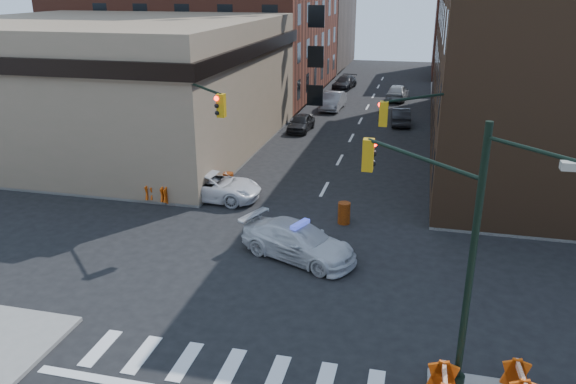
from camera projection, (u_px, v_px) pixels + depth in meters
The scene contains 26 objects.
ground at pixel (283, 268), 23.71m from camera, with size 140.00×140.00×0.00m, color black.
sidewalk_nw at pixel (146, 98), 58.59m from camera, with size 34.00×54.50×0.15m, color gray.
bank_building at pixel (112, 83), 40.92m from camera, with size 22.00×22.00×9.00m, color #8B735B.
commercial_row_ne at pixel (543, 50), 38.91m from camera, with size 14.00×34.00×14.00m, color #4B301E.
filler_nw at pixel (280, 8), 80.94m from camera, with size 20.00×18.00×16.00m, color brown.
filler_ne at pixel (500, 28), 71.39m from camera, with size 16.00×16.00×12.00m, color brown.
signal_pole_se at pixel (443, 237), 15.74m from camera, with size 5.40×5.27×8.00m.
signal_pole_nw at pixel (196, 130), 28.35m from camera, with size 3.58×3.67×8.00m.
signal_pole_ne at pixel (434, 145), 25.79m from camera, with size 3.67×3.58×8.00m.
tree_ne_near at pixel (454, 88), 44.54m from camera, with size 3.00×3.00×4.85m.
tree_ne_far at pixel (451, 74), 51.82m from camera, with size 3.00×3.00×4.85m.
police_car at pixel (298, 241), 24.38m from camera, with size 2.17×5.35×1.55m, color silver.
pickup at pixel (212, 186), 31.15m from camera, with size 2.52×5.47×1.52m, color white.
parked_car_wnear at pixel (301, 123), 45.61m from camera, with size 1.61×4.00×1.36m, color black.
parked_car_wfar at pixel (333, 101), 53.42m from camera, with size 1.73×4.95×1.63m, color gray.
parked_car_wdeep at pixel (345, 82), 64.17m from camera, with size 1.96×4.82×1.40m, color black.
parked_car_enear at pixel (401, 116), 47.72m from camera, with size 1.52×4.35×1.43m, color black.
parked_car_efar at pixel (398, 92), 57.70m from camera, with size 1.95×4.85×1.65m, color gray.
pedestrian_a at pixel (153, 181), 30.73m from camera, with size 0.71×0.47×1.95m, color black.
pedestrian_b at pixel (138, 167), 33.69m from camera, with size 0.79×0.62×1.64m, color black.
pedestrian_c at pixel (91, 176), 32.19m from camera, with size 0.93×0.39×1.59m, color #202531.
barrel_road at pixel (344, 213), 28.00m from camera, with size 0.61×0.61×1.10m, color #DD3E0A.
barrel_bank at pixel (228, 182), 32.40m from camera, with size 0.61×0.61×1.09m, color #E45A0A.
barricade_se_a at pixel (519, 384), 15.95m from camera, with size 1.22×0.61×0.92m, color red, non-canonical shape.
barricade_nw_a at pixel (162, 193), 30.51m from camera, with size 1.16×0.58×0.87m, color #D16809, non-canonical shape.
barricade_nw_b at pixel (157, 192), 30.56m from camera, with size 1.25×0.63×0.94m, color #C44B09, non-canonical shape.
Camera 1 is at (5.17, -20.46, 11.29)m, focal length 35.00 mm.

